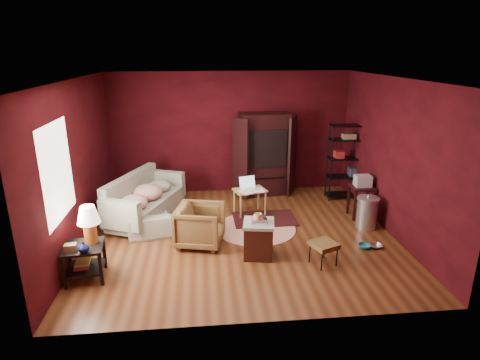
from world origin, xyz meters
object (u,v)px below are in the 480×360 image
object	(u,v)px
tv_armoire	(264,153)
wire_shelving	(347,159)
side_table	(86,236)
armchair	(200,224)
laptop_desk	(250,192)
sofa	(146,201)
hamper	(259,238)

from	to	relation	value
tv_armoire	wire_shelving	bearing A→B (deg)	-21.14
side_table	wire_shelving	distance (m)	5.72
side_table	tv_armoire	world-z (taller)	tv_armoire
armchair	laptop_desk	distance (m)	1.63
laptop_desk	wire_shelving	distance (m)	2.43
armchair	tv_armoire	world-z (taller)	tv_armoire
wire_shelving	side_table	bearing A→B (deg)	-147.72
wire_shelving	tv_armoire	bearing A→B (deg)	167.00
sofa	hamper	xyz separation A→B (m)	(2.01, -1.68, -0.08)
laptop_desk	tv_armoire	size ratio (longest dim) A/B	0.41
armchair	hamper	distance (m)	1.08
sofa	side_table	distance (m)	2.14
hamper	wire_shelving	world-z (taller)	wire_shelving
armchair	laptop_desk	size ratio (longest dim) A/B	1.01
armchair	wire_shelving	xyz separation A→B (m)	(3.30, 1.98, 0.54)
wire_shelving	laptop_desk	bearing A→B (deg)	-160.29
side_table	hamper	world-z (taller)	side_table
armchair	tv_armoire	distance (m)	2.95
sofa	hamper	bearing A→B (deg)	-141.02
side_table	tv_armoire	size ratio (longest dim) A/B	0.58
side_table	tv_armoire	xyz separation A→B (m)	(3.14, 3.35, 0.32)
side_table	sofa	bearing A→B (deg)	73.88
laptop_desk	tv_armoire	xyz separation A→B (m)	(0.47, 1.21, 0.51)
armchair	hamper	world-z (taller)	armchair
sofa	laptop_desk	xyz separation A→B (m)	(2.08, 0.10, 0.09)
side_table	wire_shelving	world-z (taller)	wire_shelving
hamper	wire_shelving	bearing A→B (deg)	46.58
tv_armoire	wire_shelving	world-z (taller)	tv_armoire
side_table	tv_armoire	distance (m)	4.60
laptop_desk	wire_shelving	size ratio (longest dim) A/B	0.46
sofa	wire_shelving	world-z (taller)	wire_shelving
armchair	side_table	xyz separation A→B (m)	(-1.65, -0.87, 0.27)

